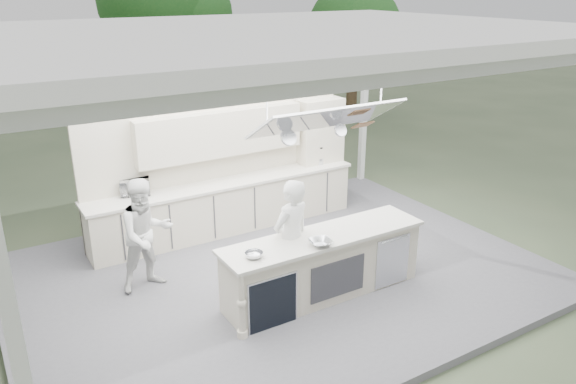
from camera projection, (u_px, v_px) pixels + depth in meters
ground at (280, 278)px, 8.93m from camera, size 90.00×90.00×0.00m
stage_deck at (280, 275)px, 8.91m from camera, size 8.00×6.00×0.12m
tent at (279, 38)px, 7.62m from camera, size 8.20×6.20×3.86m
demo_island at (323, 265)px, 8.08m from camera, size 3.10×0.79×0.95m
back_counter at (227, 205)px, 10.24m from camera, size 5.08×0.72×0.95m
back_wall_unit at (242, 148)px, 10.29m from camera, size 5.05×0.48×2.25m
tree_cluster at (95, 26)px, 15.51m from camera, size 19.55×9.40×5.85m
head_chef at (291, 240)px, 7.91m from camera, size 0.74×0.58×1.79m
sous_chef at (146, 235)px, 8.18m from camera, size 0.89×0.73×1.71m
toaster_oven at (135, 187)px, 9.40m from camera, size 0.56×0.45×0.27m
bowl_large at (321, 243)px, 7.61m from camera, size 0.36×0.36×0.08m
bowl_small at (254, 255)px, 7.27m from camera, size 0.32×0.32×0.08m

